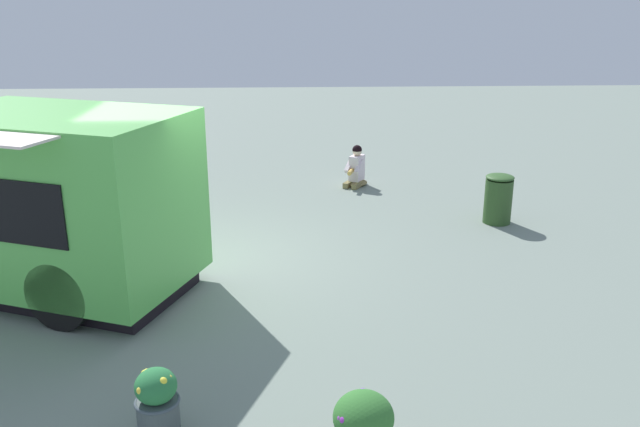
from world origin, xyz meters
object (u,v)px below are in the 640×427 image
(person_customer, at_px, (356,170))
(planter_flowering_far, at_px, (157,403))
(food_truck, at_px, (26,205))
(trash_bin, at_px, (498,198))

(person_customer, distance_m, planter_flowering_far, 8.70)
(person_customer, bearing_deg, planter_flowering_far, -17.55)
(food_truck, height_order, planter_flowering_far, food_truck)
(planter_flowering_far, xyz_separation_m, trash_bin, (-5.80, 4.90, 0.10))
(food_truck, bearing_deg, trash_bin, 108.17)
(food_truck, height_order, person_customer, food_truck)
(trash_bin, bearing_deg, person_customer, -137.71)
(person_customer, xyz_separation_m, planter_flowering_far, (8.30, -2.62, 0.01))
(food_truck, relative_size, trash_bin, 5.69)
(food_truck, xyz_separation_m, trash_bin, (-2.37, 7.22, -0.73))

